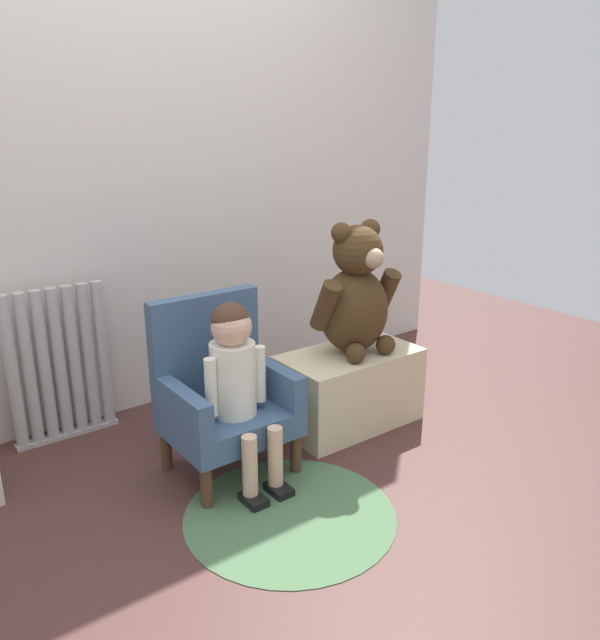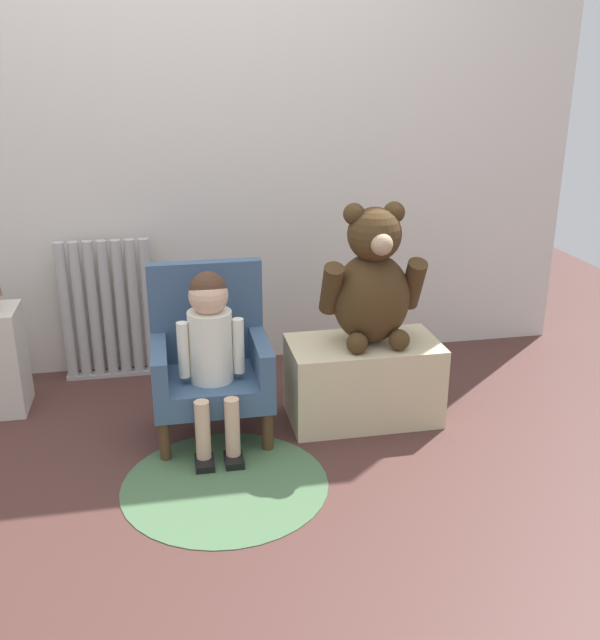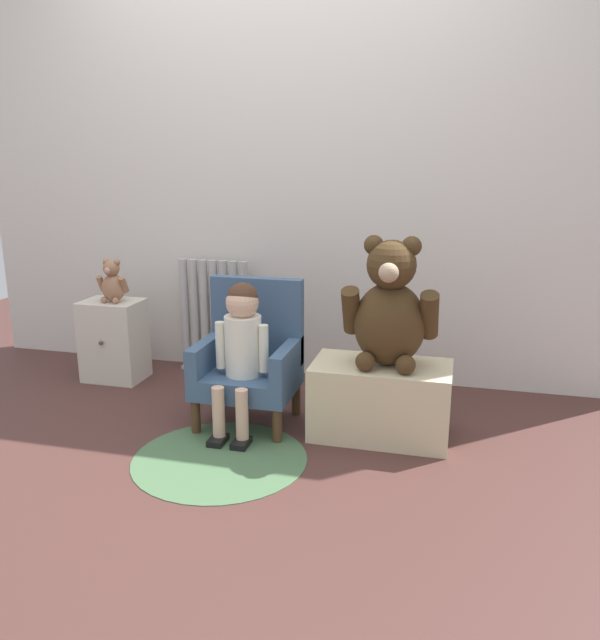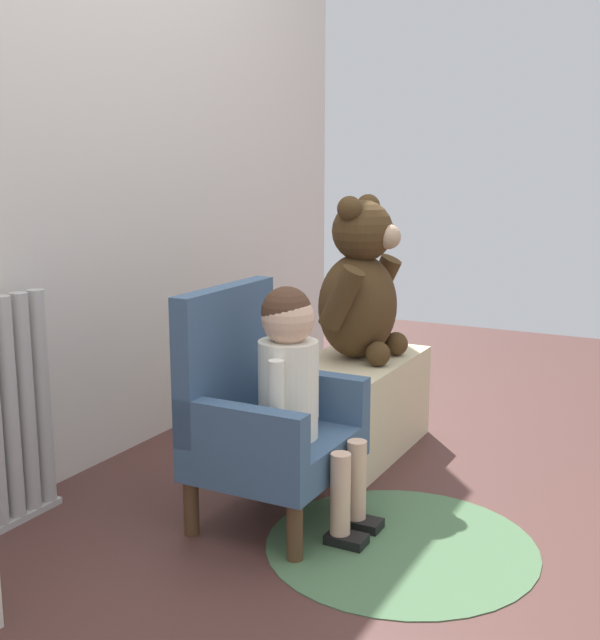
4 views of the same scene
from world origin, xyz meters
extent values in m
plane|color=#482A26|center=(0.00, 0.00, 0.00)|extent=(6.00, 6.00, 0.00)
cube|color=silver|center=(0.00, 1.14, 1.20)|extent=(3.80, 0.05, 2.40)
cylinder|color=#B0ADAB|center=(-0.35, 1.02, 0.34)|extent=(0.05, 0.05, 0.65)
cylinder|color=#B0ADAB|center=(-0.28, 1.02, 0.34)|extent=(0.05, 0.05, 0.65)
cylinder|color=#B0ADAB|center=(-0.22, 1.02, 0.34)|extent=(0.05, 0.05, 0.65)
cube|color=#B0ADAB|center=(-0.41, 1.02, 0.01)|extent=(0.43, 0.05, 0.02)
cube|color=#3B5675|center=(0.02, 0.36, 0.21)|extent=(0.46, 0.39, 0.10)
cube|color=#3B5675|center=(0.02, 0.52, 0.47)|extent=(0.46, 0.06, 0.42)
cube|color=#3B5675|center=(-0.18, 0.36, 0.33)|extent=(0.06, 0.39, 0.14)
cube|color=#3B5675|center=(0.22, 0.36, 0.33)|extent=(0.06, 0.39, 0.14)
cylinder|color=#4C331E|center=(-0.18, 0.19, 0.08)|extent=(0.04, 0.04, 0.16)
cylinder|color=#4C331E|center=(0.22, 0.19, 0.08)|extent=(0.04, 0.04, 0.16)
cylinder|color=#4C331E|center=(-0.18, 0.52, 0.08)|extent=(0.04, 0.04, 0.16)
cylinder|color=#4C331E|center=(0.22, 0.52, 0.08)|extent=(0.04, 0.04, 0.16)
cylinder|color=silver|center=(0.02, 0.32, 0.40)|extent=(0.17, 0.17, 0.28)
sphere|color=#D8AD8E|center=(0.02, 0.32, 0.60)|extent=(0.15, 0.15, 0.15)
sphere|color=#472D1E|center=(0.02, 0.32, 0.62)|extent=(0.14, 0.14, 0.14)
cylinder|color=#D8AD8E|center=(-0.03, 0.13, 0.15)|extent=(0.06, 0.06, 0.23)
cube|color=black|center=(-0.03, 0.11, 0.01)|extent=(0.07, 0.11, 0.03)
cylinder|color=#D8AD8E|center=(0.08, 0.13, 0.15)|extent=(0.06, 0.06, 0.23)
cube|color=black|center=(0.08, 0.11, 0.01)|extent=(0.07, 0.11, 0.03)
cylinder|color=silver|center=(-0.08, 0.30, 0.40)|extent=(0.04, 0.04, 0.22)
cylinder|color=silver|center=(0.13, 0.30, 0.40)|extent=(0.04, 0.04, 0.22)
cube|color=beige|center=(0.65, 0.38, 0.17)|extent=(0.62, 0.34, 0.34)
ellipsoid|color=#422D17|center=(0.68, 0.39, 0.53)|extent=(0.32, 0.27, 0.37)
sphere|color=#422D17|center=(0.68, 0.38, 0.79)|extent=(0.21, 0.21, 0.21)
sphere|color=tan|center=(0.68, 0.28, 0.78)|extent=(0.09, 0.09, 0.09)
sphere|color=#422D17|center=(0.60, 0.39, 0.87)|extent=(0.09, 0.09, 0.09)
sphere|color=#422D17|center=(0.76, 0.39, 0.87)|extent=(0.09, 0.09, 0.09)
cylinder|color=#422D17|center=(0.51, 0.38, 0.58)|extent=(0.08, 0.16, 0.23)
cylinder|color=#422D17|center=(0.85, 0.38, 0.58)|extent=(0.08, 0.16, 0.23)
sphere|color=#422D17|center=(0.59, 0.28, 0.38)|extent=(0.09, 0.09, 0.09)
sphere|color=#422D17|center=(0.77, 0.28, 0.38)|extent=(0.09, 0.09, 0.09)
cylinder|color=#446642|center=(0.03, -0.03, 0.00)|extent=(0.74, 0.74, 0.01)
camera|label=1|loc=(-1.06, -1.54, 1.31)|focal=35.00mm
camera|label=2|loc=(-0.13, -2.24, 1.43)|focal=40.00mm
camera|label=3|loc=(0.96, -2.27, 1.24)|focal=35.00mm
camera|label=4|loc=(-1.89, -0.72, 1.04)|focal=45.00mm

